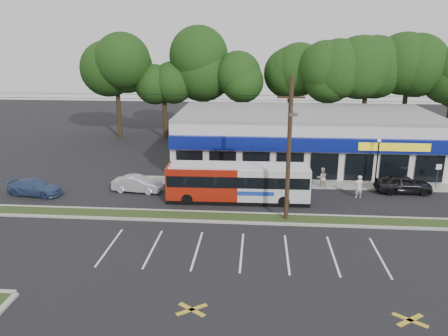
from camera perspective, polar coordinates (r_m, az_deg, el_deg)
ground at (r=30.22m, az=2.45°, el=-7.38°), size 120.00×120.00×0.00m
grass_strip at (r=31.12m, az=2.52°, el=-6.54°), size 40.00×1.60×0.12m
curb_south at (r=30.33m, az=2.46°, el=-7.15°), size 40.00×0.25×0.14m
curb_north at (r=31.90m, az=2.58°, el=-5.92°), size 40.00×0.25×0.14m
sidewalk at (r=38.80m, az=10.38°, el=-2.06°), size 32.00×2.20×0.10m
strip_mall at (r=44.80m, az=10.37°, el=3.91°), size 25.00×12.55×5.30m
utility_pole at (r=29.40m, az=8.18°, el=2.93°), size 50.00×2.77×10.00m
lamp_post at (r=38.97m, az=19.42°, el=1.36°), size 0.30×0.30×4.25m
sign_post at (r=40.63m, az=26.17°, el=-0.46°), size 0.45×0.10×2.23m
tree_line at (r=53.83m, az=8.04°, el=12.32°), size 46.76×6.76×11.83m
metrobus at (r=33.87m, az=1.84°, el=-1.84°), size 11.08×2.54×2.97m
car_dark at (r=38.88m, az=22.38°, el=-1.92°), size 4.55×1.90×1.54m
car_silver at (r=36.93m, az=-11.26°, el=-2.05°), size 4.20×1.83×1.34m
car_blue at (r=38.73m, az=-23.47°, el=-2.30°), size 4.71×2.47×1.30m
pedestrian_a at (r=36.37m, az=17.18°, el=-2.34°), size 0.78×0.62×1.87m
pedestrian_b at (r=38.01m, az=12.66°, el=-1.25°), size 0.97×0.81×1.79m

